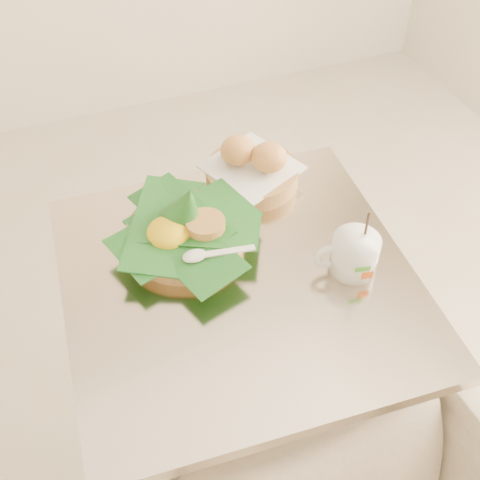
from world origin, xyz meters
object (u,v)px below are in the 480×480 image
object	(u,v)px
rice_basket	(185,228)
bread_basket	(252,168)
cafe_table	(239,340)
coffee_mug	(353,253)

from	to	relation	value
rice_basket	bread_basket	bearing A→B (deg)	33.24
bread_basket	cafe_table	bearing A→B (deg)	-116.99
bread_basket	coffee_mug	bearing A→B (deg)	-75.23
coffee_mug	cafe_table	bearing A→B (deg)	165.06
rice_basket	cafe_table	bearing A→B (deg)	-62.11
bread_basket	coffee_mug	size ratio (longest dim) A/B	1.47
cafe_table	rice_basket	bearing A→B (deg)	117.89
cafe_table	rice_basket	xyz separation A→B (m)	(-0.07, 0.13, 0.26)
cafe_table	rice_basket	size ratio (longest dim) A/B	2.41
cafe_table	coffee_mug	bearing A→B (deg)	-14.94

